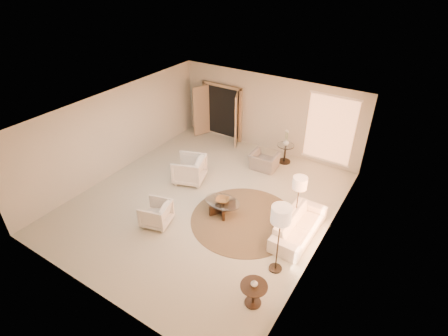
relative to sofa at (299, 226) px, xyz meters
The scene contains 18 objects.
room 3.10m from the sofa, behind, with size 7.04×8.04×2.83m.
windows_right 1.18m from the sofa, ahead, with size 0.10×6.40×2.40m, color #FFA366, non-canonical shape.
window_back_corner 4.01m from the sofa, 98.91° to the left, with size 1.70×0.10×2.40m, color #FFA366, non-canonical shape.
curtains_right 1.42m from the sofa, 60.36° to the left, with size 0.06×5.20×2.60m, color beige, non-canonical shape.
french_doors 6.11m from the sofa, 142.40° to the left, with size 1.95×0.66×2.16m.
area_rug 1.55m from the sofa, behind, with size 3.00×3.00×0.01m, color #3C2B1B.
sofa is the anchor object (origin of this frame).
armchair_left 4.01m from the sofa, behind, with size 0.93×0.87×0.95m, color white.
armchair_right 3.84m from the sofa, 154.41° to the right, with size 0.73×0.68×0.75m, color white.
accent_chair 3.36m from the sofa, 132.68° to the left, with size 0.89×0.58×0.78m, color gray.
coffee_table 2.21m from the sofa, behind, with size 1.11×1.11×0.39m.
end_table 2.51m from the sofa, 90.00° to the right, with size 0.58×0.58×0.55m.
side_table 3.77m from the sofa, 119.58° to the left, with size 0.58×0.58×0.67m.
floor_lamp_near 1.09m from the sofa, 126.56° to the left, with size 0.37×0.37×1.55m.
floor_lamp_far 1.88m from the sofa, 90.00° to the right, with size 0.45×0.45×1.84m.
bowl 2.21m from the sofa, behind, with size 0.38×0.38×0.09m, color brown.
end_vase 2.53m from the sofa, 90.00° to the right, with size 0.15×0.15×0.16m, color silver.
side_vase 3.80m from the sofa, 119.58° to the left, with size 0.21×0.21×0.22m, color silver.
Camera 1 is at (4.95, -6.78, 6.40)m, focal length 28.00 mm.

